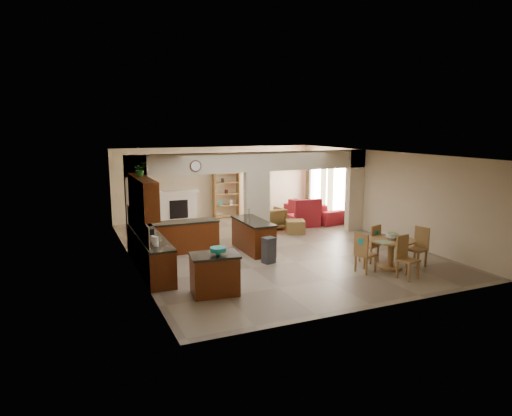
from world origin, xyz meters
name	(u,v)px	position (x,y,z in m)	size (l,w,h in m)	color
floor	(270,248)	(0.00, 0.00, 0.00)	(10.00, 10.00, 0.00)	#807059
ceiling	(271,154)	(0.00, 0.00, 2.80)	(10.00, 10.00, 0.00)	white
wall_back	(216,183)	(0.00, 5.00, 1.40)	(8.00, 8.00, 0.00)	#C0AC8C
wall_front	(379,240)	(0.00, -5.00, 1.40)	(8.00, 8.00, 0.00)	#C0AC8C
wall_left	(131,212)	(-4.00, 0.00, 1.40)	(10.00, 10.00, 0.00)	#C0AC8C
wall_right	(380,194)	(4.00, 0.00, 1.40)	(10.00, 10.00, 0.00)	#C0AC8C
partition_left_pier	(137,205)	(-3.70, 1.00, 1.40)	(0.60, 0.25, 2.80)	#C0AC8C
partition_center_pier	(257,206)	(0.00, 1.00, 1.10)	(0.80, 0.25, 2.20)	#C0AC8C
partition_right_pier	(355,190)	(3.70, 1.00, 1.40)	(0.60, 0.25, 2.80)	#C0AC8C
partition_header	(257,162)	(0.00, 1.00, 2.50)	(8.00, 0.25, 0.60)	#C0AC8C
kitchen_counter	(163,246)	(-3.26, -0.25, 0.46)	(2.52, 3.29, 1.48)	#411707
upper_cabinets	(143,196)	(-3.82, -0.80, 1.92)	(0.35, 2.40, 0.90)	#411707
peninsula	(253,236)	(-0.60, -0.11, 0.46)	(0.70, 1.85, 0.91)	#411707
wall_clock	(196,166)	(-2.00, 0.85, 2.45)	(0.34, 0.34, 0.03)	#492418
rug	(276,230)	(1.20, 2.10, 0.01)	(1.60, 1.30, 0.01)	#935735
fireplace	(178,206)	(-1.60, 4.83, 0.61)	(1.60, 0.35, 1.20)	white
shelving_unit	(226,195)	(0.35, 4.82, 0.90)	(1.00, 0.32, 1.80)	brown
window_a	(340,191)	(3.97, 2.30, 1.20)	(0.02, 0.90, 1.90)	white
window_b	(317,185)	(3.97, 4.00, 1.20)	(0.02, 0.90, 1.90)	white
glazed_door	(328,192)	(3.97, 3.15, 1.05)	(0.02, 0.70, 2.10)	white
drape_a_left	(348,193)	(3.93, 1.70, 1.20)	(0.10, 0.28, 2.30)	#41241A
drape_a_right	(330,189)	(3.93, 2.90, 1.20)	(0.10, 0.28, 2.30)	#41241A
drape_b_left	(324,187)	(3.93, 3.40, 1.20)	(0.10, 0.28, 2.30)	#41241A
drape_b_right	(308,184)	(3.93, 4.60, 1.20)	(0.10, 0.28, 2.30)	#41241A
ceiling_fan	(273,155)	(1.50, 3.00, 2.56)	(1.00, 1.00, 0.10)	white
kitchen_island	(215,274)	(-2.72, -2.97, 0.45)	(1.10, 0.84, 0.89)	#411707
teal_bowl	(218,251)	(-2.66, -3.04, 0.97)	(0.34, 0.34, 0.16)	teal
trash_can	(269,251)	(-0.69, -1.38, 0.32)	(0.30, 0.26, 0.64)	#2F2F32
dining_table	(391,249)	(1.95, -3.06, 0.51)	(1.14, 1.14, 0.77)	brown
fruit_bowl	(392,236)	(1.95, -3.07, 0.86)	(0.32, 0.32, 0.17)	#7FA323
sofa	(314,210)	(3.30, 3.06, 0.37)	(1.00, 2.56, 0.75)	maroon
chaise	(303,220)	(2.40, 2.28, 0.20)	(1.02, 0.84, 0.41)	maroon
armchair	(271,219)	(1.09, 2.24, 0.38)	(0.82, 0.84, 0.77)	maroon
ottoman	(295,227)	(1.60, 1.38, 0.22)	(0.61, 0.61, 0.44)	maroon
plant	(140,169)	(-3.82, -0.60, 2.55)	(0.33, 0.28, 0.36)	#1F5516
chair_north	(372,242)	(1.86, -2.41, 0.55)	(0.53, 0.53, 1.02)	brown
chair_east	(419,245)	(2.77, -3.15, 0.55)	(0.50, 0.50, 1.02)	brown
chair_south	(405,255)	(1.80, -3.75, 0.55)	(0.50, 0.50, 1.02)	brown
chair_west	(364,251)	(1.11, -3.05, 0.55)	(0.51, 0.51, 1.02)	brown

